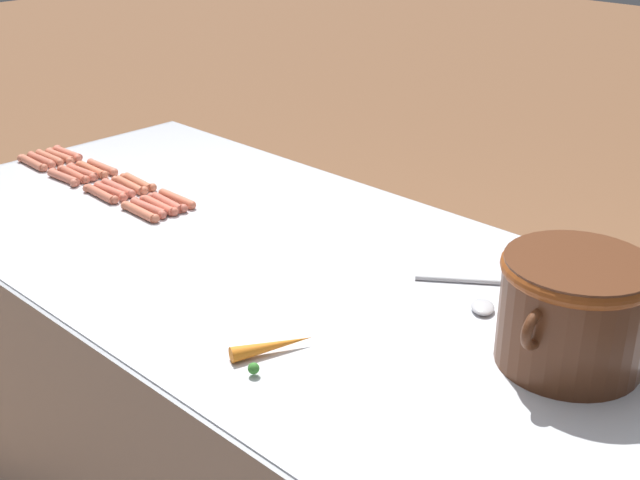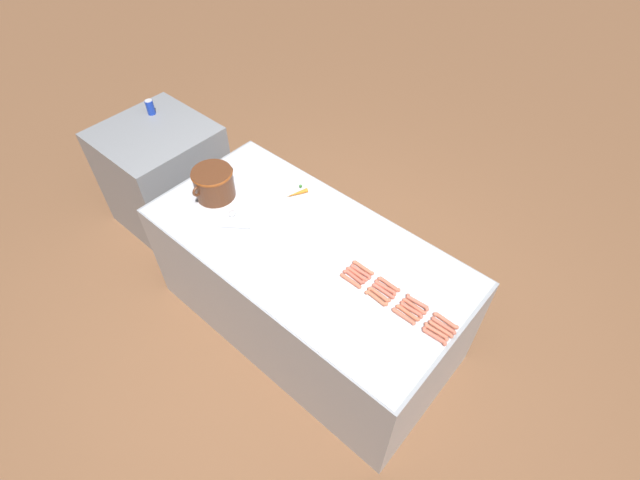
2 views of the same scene
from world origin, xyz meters
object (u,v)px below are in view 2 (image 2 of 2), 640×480
object	(u,v)px
hot_dog_9	(411,310)
hot_dog_14	(385,288)
hot_dog_7	(354,277)
hot_dog_16	(446,321)
hot_dog_6	(379,294)
hot_dog_11	(357,274)
hot_dog_3	(351,281)
hot_dog_8	(441,329)
hot_dog_1	(403,316)
hot_dog_13	(414,306)
hot_dog_19	(363,268)
hot_dog_17	(417,302)
carrot	(297,193)
bean_pot	(214,182)
hot_dog_10	(383,291)
hot_dog_15	(361,271)
hot_dog_5	(408,313)
soda_can	(150,107)
hot_dog_18	(389,284)
hot_dog_12	(444,325)
hot_dog_2	(376,298)
back_cabinet	(166,176)
serving_spoon	(233,218)
hot_dog_0	(434,336)
hot_dog_4	(436,332)

from	to	relation	value
hot_dog_9	hot_dog_14	world-z (taller)	same
hot_dog_7	hot_dog_16	size ratio (longest dim) A/B	1.00
hot_dog_6	hot_dog_11	world-z (taller)	same
hot_dog_3	hot_dog_8	bearing A→B (deg)	-83.33
hot_dog_1	hot_dog_13	distance (m)	0.10
hot_dog_1	hot_dog_19	world-z (taller)	same
hot_dog_17	carrot	world-z (taller)	carrot
bean_pot	hot_dog_10	bearing A→B (deg)	-86.13
hot_dog_3	hot_dog_13	world-z (taller)	same
hot_dog_7	hot_dog_10	bearing A→B (deg)	-80.88
hot_dog_15	bean_pot	world-z (taller)	bean_pot
hot_dog_5	soda_can	xyz separation A→B (m)	(0.22, 2.74, 0.09)
hot_dog_9	soda_can	distance (m)	2.76
hot_dog_3	hot_dog_7	bearing A→B (deg)	6.10
hot_dog_15	hot_dog_18	bearing A→B (deg)	-79.61
hot_dog_8	hot_dog_10	xyz separation A→B (m)	(0.00, 0.39, 0.00)
hot_dog_6	hot_dog_17	size ratio (longest dim) A/B	1.00
hot_dog_15	hot_dog_6	bearing A→B (deg)	-109.07
hot_dog_6	hot_dog_12	bearing A→B (deg)	-80.56
hot_dog_9	hot_dog_19	bearing A→B (deg)	81.16
hot_dog_2	hot_dog_18	bearing A→B (deg)	1.73
hot_dog_3	hot_dog_8	xyz separation A→B (m)	(0.07, -0.58, 0.00)
back_cabinet	serving_spoon	bearing A→B (deg)	-99.94
hot_dog_0	hot_dog_9	distance (m)	0.20
back_cabinet	hot_dog_15	bearing A→B (deg)	-90.28
hot_dog_10	hot_dog_19	xyz separation A→B (m)	(0.06, 0.20, 0.00)
hot_dog_8	hot_dog_13	bearing A→B (deg)	81.32
hot_dog_2	hot_dog_6	bearing A→B (deg)	6.25
hot_dog_16	hot_dog_15	bearing A→B (deg)	93.67
hot_dog_15	soda_can	bearing A→B (deg)	86.03
hot_dog_16	carrot	distance (m)	1.37
serving_spoon	hot_dog_7	bearing A→B (deg)	-81.22
hot_dog_0	hot_dog_11	xyz separation A→B (m)	(0.06, 0.58, 0.00)
hot_dog_5	hot_dog_14	world-z (taller)	same
hot_dog_15	carrot	size ratio (longest dim) A/B	0.91
back_cabinet	hot_dog_1	xyz separation A→B (m)	(-0.11, -2.54, 0.45)
hot_dog_14	hot_dog_15	xyz separation A→B (m)	(-0.00, 0.18, 0.00)
hot_dog_8	hot_dog_16	xyz separation A→B (m)	(0.06, 0.01, 0.00)
hot_dog_0	hot_dog_7	distance (m)	0.58
hot_dog_2	hot_dog_15	xyz separation A→B (m)	(0.10, 0.19, 0.00)
back_cabinet	soda_can	size ratio (longest dim) A/B	7.63
hot_dog_12	bean_pot	xyz separation A→B (m)	(-0.12, 1.78, 0.11)
hot_dog_0	soda_can	distance (m)	2.95
hot_dog_4	hot_dog_15	distance (m)	0.57
hot_dog_17	bean_pot	xyz separation A→B (m)	(-0.16, 1.59, 0.11)
hot_dog_13	carrot	distance (m)	1.19
hot_dog_11	hot_dog_16	xyz separation A→B (m)	(0.07, -0.58, 0.00)
bean_pot	hot_dog_4	bearing A→B (deg)	-87.96
hot_dog_14	hot_dog_8	bearing A→B (deg)	-94.17
hot_dog_2	hot_dog_6	size ratio (longest dim) A/B	1.00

